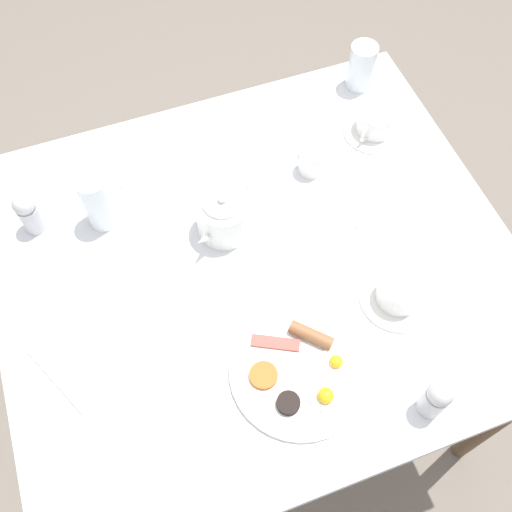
% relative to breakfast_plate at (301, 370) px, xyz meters
% --- Properties ---
extents(ground_plane, '(8.00, 8.00, 0.00)m').
position_rel_breakfast_plate_xyz_m(ground_plane, '(0.26, -0.00, -0.78)').
color(ground_plane, '#70665B').
extents(table, '(0.97, 1.11, 0.77)m').
position_rel_breakfast_plate_xyz_m(table, '(0.26, -0.00, -0.08)').
color(table, silver).
rests_on(table, ground_plane).
extents(breakfast_plate, '(0.27, 0.27, 0.04)m').
position_rel_breakfast_plate_xyz_m(breakfast_plate, '(0.00, 0.00, 0.00)').
color(breakfast_plate, white).
rests_on(breakfast_plate, table).
extents(teapot_near, '(0.14, 0.17, 0.12)m').
position_rel_breakfast_plate_xyz_m(teapot_near, '(0.37, 0.03, 0.04)').
color(teapot_near, white).
rests_on(teapot_near, table).
extents(teacup_with_saucer_left, '(0.15, 0.15, 0.07)m').
position_rel_breakfast_plate_xyz_m(teacup_with_saucer_left, '(0.51, -0.40, 0.02)').
color(teacup_with_saucer_left, white).
rests_on(teacup_with_saucer_left, table).
extents(teacup_with_saucer_right, '(0.15, 0.15, 0.07)m').
position_rel_breakfast_plate_xyz_m(teacup_with_saucer_right, '(0.08, -0.25, 0.02)').
color(teacup_with_saucer_right, white).
rests_on(teacup_with_saucer_right, table).
extents(water_glass_tall, '(0.07, 0.07, 0.12)m').
position_rel_breakfast_plate_xyz_m(water_glass_tall, '(0.66, -0.43, 0.05)').
color(water_glass_tall, white).
rests_on(water_glass_tall, table).
extents(water_glass_short, '(0.07, 0.07, 0.15)m').
position_rel_breakfast_plate_xyz_m(water_glass_short, '(0.48, 0.28, 0.06)').
color(water_glass_short, white).
rests_on(water_glass_short, table).
extents(creamer_jug, '(0.09, 0.06, 0.07)m').
position_rel_breakfast_plate_xyz_m(creamer_jug, '(0.45, -0.21, 0.02)').
color(creamer_jug, white).
rests_on(creamer_jug, table).
extents(pepper_grinder, '(0.05, 0.05, 0.11)m').
position_rel_breakfast_plate_xyz_m(pepper_grinder, '(0.51, 0.42, 0.05)').
color(pepper_grinder, '#BCBCC1').
rests_on(pepper_grinder, table).
extents(salt_grinder, '(0.05, 0.05, 0.11)m').
position_rel_breakfast_plate_xyz_m(salt_grinder, '(-0.15, -0.20, 0.05)').
color(salt_grinder, '#BCBCC1').
rests_on(salt_grinder, table).
extents(napkin_folded, '(0.22, 0.20, 0.01)m').
position_rel_breakfast_plate_xyz_m(napkin_folded, '(0.17, 0.39, -0.00)').
color(napkin_folded, white).
rests_on(napkin_folded, table).
extents(fork_by_plate, '(0.02, 0.18, 0.00)m').
position_rel_breakfast_plate_xyz_m(fork_by_plate, '(0.26, -0.33, -0.01)').
color(fork_by_plate, silver).
rests_on(fork_by_plate, table).
extents(knife_by_plate, '(0.20, 0.12, 0.00)m').
position_rel_breakfast_plate_xyz_m(knife_by_plate, '(-0.07, 0.30, -0.01)').
color(knife_by_plate, silver).
rests_on(knife_by_plate, table).
extents(spoon_for_tea, '(0.11, 0.11, 0.00)m').
position_rel_breakfast_plate_xyz_m(spoon_for_tea, '(0.60, 0.17, -0.01)').
color(spoon_for_tea, silver).
rests_on(spoon_for_tea, table).
extents(fork_spare, '(0.17, 0.04, 0.00)m').
position_rel_breakfast_plate_xyz_m(fork_spare, '(0.61, -0.06, -0.01)').
color(fork_spare, silver).
rests_on(fork_spare, table).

